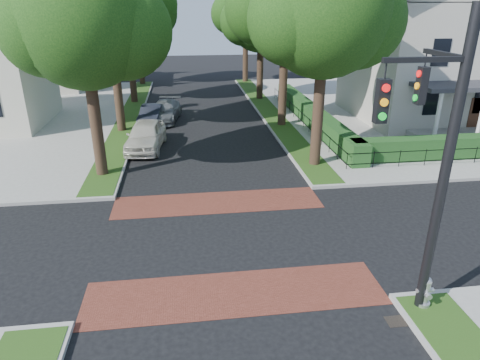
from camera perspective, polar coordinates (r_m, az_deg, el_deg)
name	(u,v)px	position (r m, az deg, el deg)	size (l,w,h in m)	color
ground	(225,239)	(15.99, -2.03, -7.93)	(120.00, 120.00, 0.00)	black
sidewalk_ne	(436,107)	(39.56, 24.62, 8.85)	(30.00, 30.00, 0.15)	gray
crosswalk_far	(218,202)	(18.80, -2.99, -2.99)	(9.00, 2.20, 0.01)	maroon
crosswalk_near	(235,293)	(13.34, -0.63, -14.86)	(9.00, 2.20, 0.01)	maroon
storm_drain	(398,321)	(13.14, 20.32, -17.23)	(0.65, 0.45, 0.01)	black
grass_strip_ne	(269,111)	(34.41, 3.88, 9.19)	(1.60, 29.80, 0.02)	#234413
grass_strip_nw	(130,115)	(34.02, -14.47, 8.37)	(1.60, 29.80, 0.02)	#234413
tree_right_near	(326,14)	(22.05, 11.34, 20.92)	(7.75, 6.67, 10.66)	black
tree_right_mid	(287,5)	(29.77, 6.27, 22.23)	(8.25, 7.09, 11.22)	black
tree_right_far	(262,18)	(38.57, 2.90, 20.78)	(7.25, 6.23, 9.74)	black
tree_right_back	(246,11)	(47.45, 0.84, 21.58)	(7.50, 6.45, 10.20)	black
tree_left_near	(86,23)	(21.37, -19.85, 19.08)	(7.50, 6.45, 10.20)	black
tree_left_far	(128,16)	(38.17, -14.71, 20.43)	(7.00, 6.02, 9.86)	black
tree_left_back	(138,10)	(47.14, -13.49, 21.18)	(7.75, 6.66, 10.44)	black
hedge_main_road	(312,115)	(30.97, 9.61, 8.53)	(1.00, 18.00, 1.20)	#18471C
fence_main_road	(301,118)	(30.78, 8.15, 8.24)	(0.06, 18.00, 0.90)	black
house_victorian	(448,34)	(35.13, 25.99, 17.05)	(13.00, 13.05, 12.48)	beige
house_left_far	(32,37)	(47.98, -25.95, 16.80)	(10.00, 9.00, 10.14)	beige
traffic_signal	(436,152)	(11.65, 24.71, 3.46)	(2.17, 2.00, 8.00)	black
parked_car_front	(146,135)	(26.06, -12.46, 5.84)	(1.98, 4.91, 1.67)	beige
parked_car_middle	(152,115)	(31.67, -11.69, 8.54)	(1.41, 4.05, 1.34)	black
parked_car_rear	(165,111)	(32.41, -9.98, 9.03)	(1.96, 4.82, 1.40)	slate
fire_hydrant	(425,291)	(13.44, 23.42, -13.47)	(0.53, 0.56, 0.98)	#B6B6B8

